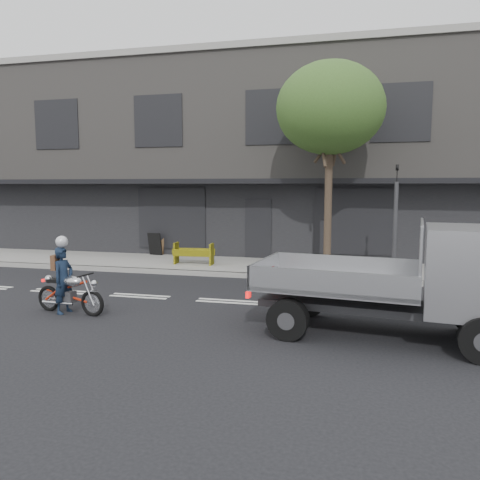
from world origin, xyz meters
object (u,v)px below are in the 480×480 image
sandwich_board (155,244)px  street_tree (330,109)px  flatbed_ute (449,274)px  motorcycle (70,292)px  rider (63,280)px  construction_barrier (192,254)px  traffic_light_pole (395,228)px

sandwich_board → street_tree: bearing=-6.9°
street_tree → sandwich_board: bearing=165.4°
street_tree → flatbed_ute: (2.52, -6.24, -3.99)m
motorcycle → sandwich_board: bearing=108.1°
rider → construction_barrier: (0.96, 5.97, -0.21)m
flatbed_ute → rider: bearing=-173.8°
street_tree → traffic_light_pole: size_ratio=1.93×
motorcycle → construction_barrier: size_ratio=1.31×
street_tree → rider: street_tree is taller
street_tree → motorcycle: (-5.41, -6.08, -4.79)m
flatbed_ute → street_tree: bearing=119.4°
construction_barrier → flatbed_ute: bearing=-40.7°
motorcycle → flatbed_ute: (7.93, -0.16, 0.80)m
street_tree → motorcycle: 9.44m
street_tree → rider: size_ratio=4.46×
motorcycle → traffic_light_pole: bearing=43.2°
motorcycle → flatbed_ute: 7.97m
traffic_light_pole → construction_barrier: 6.73m
sandwich_board → flatbed_ute: bearing=-32.9°
sandwich_board → construction_barrier: bearing=-32.7°
rider → sandwich_board: size_ratio=1.70×
rider → street_tree: bearing=-34.5°
street_tree → sandwich_board: 8.45m
rider → construction_barrier: size_ratio=1.08×
street_tree → construction_barrier: size_ratio=4.81×
street_tree → flatbed_ute: size_ratio=1.33×
rider → flatbed_ute: size_ratio=0.30×
traffic_light_pole → rider: size_ratio=2.31×
motorcycle → rider: 0.31m
construction_barrier → sandwich_board: (-2.21, 1.88, 0.05)m
traffic_light_pole → rider: (-7.56, -5.23, -0.89)m
traffic_light_pole → motorcycle: size_ratio=1.91×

